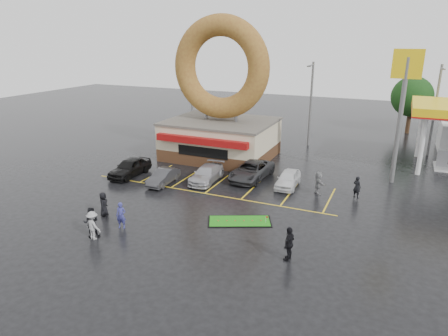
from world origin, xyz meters
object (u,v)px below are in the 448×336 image
at_px(car_silver, 207,174).
at_px(car_white, 288,179).
at_px(streetlight_right, 435,109).
at_px(streetlight_mid, 311,102).
at_px(car_black, 130,167).
at_px(person_cameraman, 289,244).
at_px(putting_green, 240,221).
at_px(car_dgrey, 163,177).
at_px(streetlight_left, 191,96).
at_px(shell_sign, 404,92).
at_px(dumpster, 180,143).
at_px(person_blue, 121,215).
at_px(donut_shop, 221,113).
at_px(car_grey, 251,171).

distance_m(car_silver, car_white, 6.68).
xyz_separation_m(streetlight_right, car_white, (-10.56, -14.49, -4.13)).
bearing_deg(streetlight_mid, car_black, -125.41).
height_order(car_black, person_cameraman, person_cameraman).
bearing_deg(putting_green, car_black, 159.28).
relative_size(streetlight_mid, person_cameraman, 4.64).
height_order(streetlight_right, car_dgrey, streetlight_right).
height_order(streetlight_left, streetlight_mid, same).
distance_m(shell_sign, car_black, 23.02).
height_order(shell_sign, streetlight_left, shell_sign).
xyz_separation_m(streetlight_mid, car_silver, (-5.06, -15.04, -4.13)).
bearing_deg(person_cameraman, streetlight_left, -134.21).
distance_m(streetlight_left, person_cameraman, 29.95).
xyz_separation_m(streetlight_right, dumpster, (-24.19, -8.02, -4.13)).
relative_size(car_white, putting_green, 0.87).
bearing_deg(car_silver, person_blue, -99.20).
distance_m(car_white, putting_green, 7.64).
height_order(shell_sign, person_blue, shell_sign).
height_order(streetlight_mid, car_dgrey, streetlight_mid).
relative_size(donut_shop, car_black, 3.00).
height_order(streetlight_right, car_silver, streetlight_right).
height_order(donut_shop, streetlight_right, donut_shop).
height_order(car_black, person_blue, person_blue).
bearing_deg(car_white, streetlight_mid, 93.74).
bearing_deg(donut_shop, car_grey, -44.15).
distance_m(donut_shop, car_silver, 8.28).
bearing_deg(putting_green, streetlight_mid, 90.86).
distance_m(donut_shop, person_cameraman, 20.25).
height_order(streetlight_right, putting_green, streetlight_right).
bearing_deg(shell_sign, person_cameraman, -106.49).
bearing_deg(car_black, streetlight_right, 37.15).
bearing_deg(car_black, person_blue, -55.51).
bearing_deg(car_silver, streetlight_mid, 68.39).
bearing_deg(car_grey, person_cameraman, -56.70).
bearing_deg(person_blue, streetlight_left, 90.72).
bearing_deg(streetlight_mid, car_white, -83.92).
height_order(car_dgrey, car_silver, car_silver).
bearing_deg(streetlight_mid, streetlight_right, 4.76).
bearing_deg(streetlight_right, streetlight_mid, -175.24).
distance_m(streetlight_mid, car_grey, 13.67).
distance_m(car_silver, dumpster, 10.73).
relative_size(streetlight_right, car_grey, 1.70).
bearing_deg(putting_green, streetlight_right, 62.05).
distance_m(streetlight_mid, dumpster, 14.66).
bearing_deg(dumpster, car_white, -13.31).
xyz_separation_m(car_white, putting_green, (-1.12, -7.54, -0.62)).
relative_size(car_silver, car_grey, 0.84).
xyz_separation_m(streetlight_right, person_blue, (-18.12, -25.85, -3.94)).
height_order(shell_sign, putting_green, shell_sign).
xyz_separation_m(donut_shop, car_grey, (5.12, -4.97, -3.73)).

